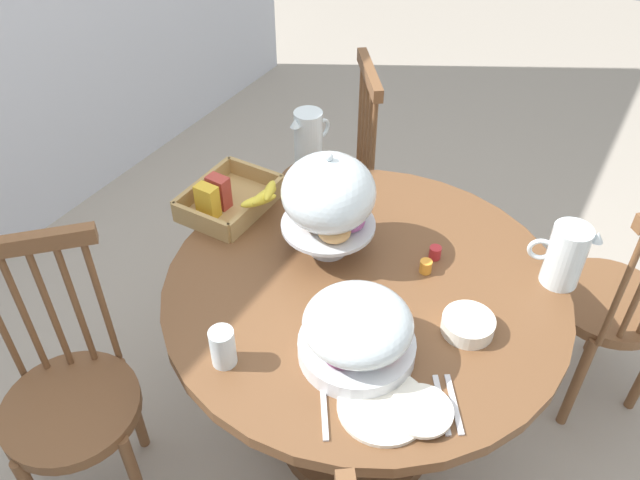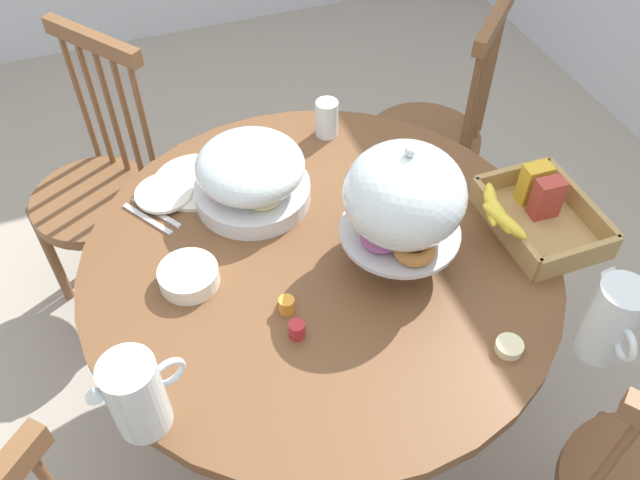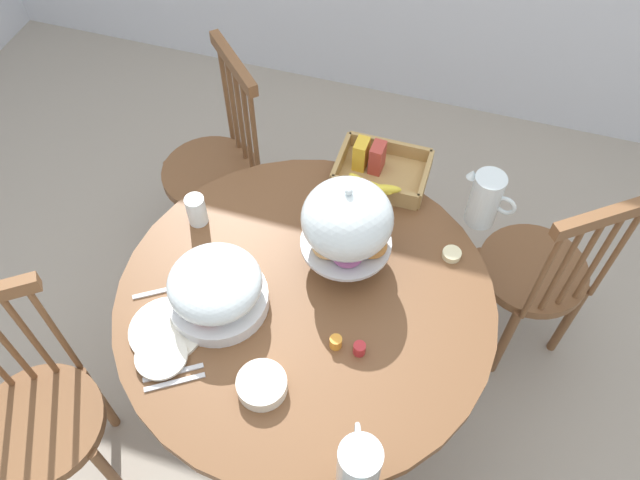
# 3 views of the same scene
# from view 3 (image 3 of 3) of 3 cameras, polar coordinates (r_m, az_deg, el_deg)

# --- Properties ---
(ground_plane) EXTENTS (10.00, 10.00, 0.00)m
(ground_plane) POSITION_cam_3_polar(r_m,az_deg,el_deg) (2.63, -1.80, -12.08)
(ground_plane) COLOR #A89E8E
(dining_table) EXTENTS (1.16, 1.16, 0.74)m
(dining_table) POSITION_cam_3_polar(r_m,az_deg,el_deg) (2.13, -1.21, -8.28)
(dining_table) COLOR brown
(dining_table) RESTS_ON ground_plane
(windsor_chair_near_window) EXTENTS (0.47, 0.46, 0.97)m
(windsor_chair_near_window) POSITION_cam_3_polar(r_m,az_deg,el_deg) (2.46, 18.79, -2.95)
(windsor_chair_near_window) COLOR brown
(windsor_chair_near_window) RESTS_ON ground_plane
(windsor_chair_by_cabinet) EXTENTS (0.47, 0.47, 0.97)m
(windsor_chair_by_cabinet) POSITION_cam_3_polar(r_m,az_deg,el_deg) (2.69, -9.28, 6.13)
(windsor_chair_by_cabinet) COLOR brown
(windsor_chair_by_cabinet) RESTS_ON ground_plane
(windsor_chair_facing_door) EXTENTS (0.46, 0.46, 0.97)m
(windsor_chair_facing_door) POSITION_cam_3_polar(r_m,az_deg,el_deg) (2.26, -23.81, -14.29)
(windsor_chair_facing_door) COLOR brown
(windsor_chair_facing_door) RESTS_ON ground_plane
(pastry_stand_with_dome) EXTENTS (0.28, 0.28, 0.34)m
(pastry_stand_with_dome) POSITION_cam_3_polar(r_m,az_deg,el_deg) (1.86, 2.45, 1.59)
(pastry_stand_with_dome) COLOR silver
(pastry_stand_with_dome) RESTS_ON dining_table
(fruit_platter_covered) EXTENTS (0.30, 0.30, 0.18)m
(fruit_platter_covered) POSITION_cam_3_polar(r_m,az_deg,el_deg) (1.88, -9.28, -4.30)
(fruit_platter_covered) COLOR silver
(fruit_platter_covered) RESTS_ON dining_table
(orange_juice_pitcher) EXTENTS (0.11, 0.19, 0.19)m
(orange_juice_pitcher) POSITION_cam_3_polar(r_m,az_deg,el_deg) (1.64, 3.47, -19.71)
(orange_juice_pitcher) COLOR silver
(orange_juice_pitcher) RESTS_ON dining_table
(milk_pitcher) EXTENTS (0.18, 0.10, 0.20)m
(milk_pitcher) POSITION_cam_3_polar(r_m,az_deg,el_deg) (2.11, 14.53, 3.40)
(milk_pitcher) COLOR silver
(milk_pitcher) RESTS_ON dining_table
(cereal_basket) EXTENTS (0.32, 0.30, 0.12)m
(cereal_basket) POSITION_cam_3_polar(r_m,az_deg,el_deg) (2.21, 5.22, 6.24)
(cereal_basket) COLOR tan
(cereal_basket) RESTS_ON dining_table
(china_plate_large) EXTENTS (0.22, 0.22, 0.01)m
(china_plate_large) POSITION_cam_3_polar(r_m,az_deg,el_deg) (1.93, -13.58, -7.80)
(china_plate_large) COLOR white
(china_plate_large) RESTS_ON dining_table
(china_plate_small) EXTENTS (0.15, 0.15, 0.01)m
(china_plate_small) POSITION_cam_3_polar(r_m,az_deg,el_deg) (1.88, -14.02, -10.03)
(china_plate_small) COLOR white
(china_plate_small) RESTS_ON china_plate_large
(cereal_bowl) EXTENTS (0.14, 0.14, 0.04)m
(cereal_bowl) POSITION_cam_3_polar(r_m,az_deg,el_deg) (1.79, -5.22, -12.80)
(cereal_bowl) COLOR white
(cereal_bowl) RESTS_ON dining_table
(drinking_glass) EXTENTS (0.06, 0.06, 0.11)m
(drinking_glass) POSITION_cam_3_polar(r_m,az_deg,el_deg) (2.11, -11.00, 2.64)
(drinking_glass) COLOR silver
(drinking_glass) RESTS_ON dining_table
(butter_dish) EXTENTS (0.06, 0.06, 0.02)m
(butter_dish) POSITION_cam_3_polar(r_m,az_deg,el_deg) (2.06, 11.70, -1.25)
(butter_dish) COLOR beige
(butter_dish) RESTS_ON dining_table
(jam_jar_strawberry) EXTENTS (0.04, 0.04, 0.04)m
(jam_jar_strawberry) POSITION_cam_3_polar(r_m,az_deg,el_deg) (1.84, 3.55, -9.69)
(jam_jar_strawberry) COLOR #B7282D
(jam_jar_strawberry) RESTS_ON dining_table
(jam_jar_apricot) EXTENTS (0.04, 0.04, 0.04)m
(jam_jar_apricot) POSITION_cam_3_polar(r_m,az_deg,el_deg) (1.84, 1.42, -9.13)
(jam_jar_apricot) COLOR orange
(jam_jar_apricot) RESTS_ON dining_table
(table_knife) EXTENTS (0.15, 0.10, 0.01)m
(table_knife) POSITION_cam_3_polar(r_m,az_deg,el_deg) (1.87, -13.00, -11.50)
(table_knife) COLOR silver
(table_knife) RESTS_ON dining_table
(dinner_fork) EXTENTS (0.15, 0.10, 0.01)m
(dinner_fork) POSITION_cam_3_polar(r_m,az_deg,el_deg) (1.85, -12.87, -12.31)
(dinner_fork) COLOR silver
(dinner_fork) RESTS_ON dining_table
(soup_spoon) EXTENTS (0.15, 0.10, 0.01)m
(soup_spoon) POSITION_cam_3_polar(r_m,az_deg,el_deg) (2.01, -14.07, -4.46)
(soup_spoon) COLOR silver
(soup_spoon) RESTS_ON dining_table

